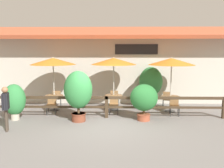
{
  "coord_description": "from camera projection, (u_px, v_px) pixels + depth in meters",
  "views": [
    {
      "loc": [
        0.49,
        -9.68,
        3.01
      ],
      "look_at": [
        0.23,
        1.4,
        1.46
      ],
      "focal_mm": 40.0,
      "sensor_mm": 36.0,
      "label": 1
    }
  ],
  "objects": [
    {
      "name": "building_facade",
      "position": [
        109.0,
        65.0,
        13.77
      ],
      "size": [
        14.28,
        1.49,
        4.23
      ],
      "color": "#BCB7A8",
      "rests_on": "ground"
    },
    {
      "name": "chair_far_wallside",
      "position": [
        167.0,
        99.0,
        12.76
      ],
      "size": [
        0.5,
        0.5,
        0.87
      ],
      "rotation": [
        0.0,
        0.0,
        2.92
      ],
      "color": "olive",
      "rests_on": "ground"
    },
    {
      "name": "patio_umbrella_middle",
      "position": [
        114.0,
        61.0,
        12.11
      ],
      "size": [
        2.2,
        2.2,
        2.63
      ],
      "color": "#B7B2A8",
      "rests_on": "ground"
    },
    {
      "name": "patio_umbrella_near",
      "position": [
        53.0,
        61.0,
        12.07
      ],
      "size": [
        2.2,
        2.2,
        2.63
      ],
      "color": "#B7B2A8",
      "rests_on": "ground"
    },
    {
      "name": "patio_railing",
      "position": [
        107.0,
        102.0,
        10.95
      ],
      "size": [
        10.4,
        0.14,
        0.95
      ],
      "color": "#3D2D1E",
      "rests_on": "ground"
    },
    {
      "name": "pedestrian",
      "position": [
        6.0,
        103.0,
        9.07
      ],
      "size": [
        0.31,
        0.57,
        1.66
      ],
      "rotation": [
        0.0,
        0.0,
        -1.32
      ],
      "color": "#42382D",
      "rests_on": "ground"
    },
    {
      "name": "dining_table_far",
      "position": [
        170.0,
        99.0,
        12.07
      ],
      "size": [
        0.88,
        0.88,
        0.75
      ],
      "color": "olive",
      "rests_on": "ground"
    },
    {
      "name": "chair_middle_streetside",
      "position": [
        114.0,
        103.0,
        11.66
      ],
      "size": [
        0.43,
        0.43,
        0.87
      ],
      "rotation": [
        0.0,
        0.0,
        -0.02
      ],
      "color": "olive",
      "rests_on": "ground"
    },
    {
      "name": "chair_far_streetside",
      "position": [
        174.0,
        105.0,
        11.4
      ],
      "size": [
        0.47,
        0.47,
        0.87
      ],
      "rotation": [
        0.0,
        0.0,
        -0.12
      ],
      "color": "olive",
      "rests_on": "ground"
    },
    {
      "name": "dining_table_near",
      "position": [
        54.0,
        98.0,
        12.32
      ],
      "size": [
        0.88,
        0.88,
        0.75
      ],
      "color": "olive",
      "rests_on": "ground"
    },
    {
      "name": "chair_middle_wallside",
      "position": [
        114.0,
        97.0,
        13.1
      ],
      "size": [
        0.45,
        0.45,
        0.87
      ],
      "rotation": [
        0.0,
        0.0,
        3.06
      ],
      "color": "olive",
      "rests_on": "ground"
    },
    {
      "name": "potted_plant_corner_fern",
      "position": [
        144.0,
        99.0,
        10.5
      ],
      "size": [
        1.16,
        1.05,
        1.55
      ],
      "color": "#9E4C33",
      "rests_on": "ground"
    },
    {
      "name": "chair_near_streetside",
      "position": [
        52.0,
        103.0,
        11.66
      ],
      "size": [
        0.46,
        0.46,
        0.87
      ],
      "rotation": [
        0.0,
        0.0,
        0.1
      ],
      "color": "olive",
      "rests_on": "ground"
    },
    {
      "name": "ground_plane",
      "position": [
        105.0,
        125.0,
        10.01
      ],
      "size": [
        60.0,
        60.0,
        0.0
      ],
      "primitive_type": "plane",
      "color": "slate"
    },
    {
      "name": "potted_plant_broad_leaf",
      "position": [
        151.0,
        82.0,
        13.3
      ],
      "size": [
        1.24,
        1.11,
        2.07
      ],
      "color": "#B7AD99",
      "rests_on": "ground"
    },
    {
      "name": "potted_plant_small_flowering",
      "position": [
        14.0,
        100.0,
        10.58
      ],
      "size": [
        0.95,
        0.86,
        1.55
      ],
      "color": "#B7AD99",
      "rests_on": "ground"
    },
    {
      "name": "potted_plant_entrance_palm",
      "position": [
        78.0,
        91.0,
        10.33
      ],
      "size": [
        1.18,
        1.06,
        2.12
      ],
      "color": "brown",
      "rests_on": "ground"
    },
    {
      "name": "dining_table_middle",
      "position": [
        114.0,
        98.0,
        12.37
      ],
      "size": [
        0.88,
        0.88,
        0.75
      ],
      "color": "olive",
      "rests_on": "ground"
    },
    {
      "name": "chair_near_wallside",
      "position": [
        57.0,
        98.0,
        13.01
      ],
      "size": [
        0.5,
        0.5,
        0.87
      ],
      "rotation": [
        0.0,
        0.0,
        3.34
      ],
      "color": "olive",
      "rests_on": "ground"
    },
    {
      "name": "patio_umbrella_far",
      "position": [
        172.0,
        62.0,
        11.81
      ],
      "size": [
        2.2,
        2.2,
        2.63
      ],
      "color": "#B7B2A8",
      "rests_on": "ground"
    }
  ]
}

